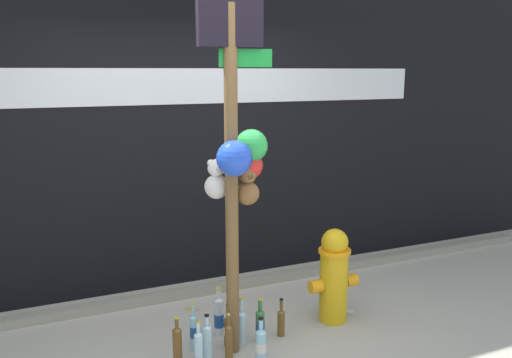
% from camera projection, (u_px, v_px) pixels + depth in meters
% --- Properties ---
extents(building_wall, '(10.00, 0.21, 3.78)m').
position_uv_depth(building_wall, '(174.00, 88.00, 4.84)').
color(building_wall, black).
rests_on(building_wall, ground_plane).
extents(curb_strip, '(8.00, 0.12, 0.08)m').
position_uv_depth(curb_strip, '(192.00, 292.00, 4.83)').
color(curb_strip, gray).
rests_on(curb_strip, ground_plane).
extents(memorial_post, '(0.52, 0.45, 2.56)m').
position_uv_depth(memorial_post, '(237.00, 149.00, 3.61)').
color(memorial_post, brown).
rests_on(memorial_post, ground_plane).
extents(fire_hydrant, '(0.44, 0.26, 0.79)m').
position_uv_depth(fire_hydrant, '(334.00, 275.00, 4.29)').
color(fire_hydrant, gold).
rests_on(fire_hydrant, ground_plane).
extents(bottle_0, '(0.07, 0.07, 0.35)m').
position_uv_depth(bottle_0, '(207.00, 341.00, 3.74)').
color(bottle_0, '#B2DBEA').
rests_on(bottle_0, ground_plane).
extents(bottle_1, '(0.07, 0.07, 0.35)m').
position_uv_depth(bottle_1, '(260.00, 324.00, 4.00)').
color(bottle_1, '#337038').
rests_on(bottle_1, ground_plane).
extents(bottle_2, '(0.07, 0.07, 0.37)m').
position_uv_depth(bottle_2, '(177.00, 345.00, 3.66)').
color(bottle_2, brown).
rests_on(bottle_2, ground_plane).
extents(bottle_3, '(0.08, 0.08, 0.40)m').
position_uv_depth(bottle_3, '(219.00, 316.00, 4.09)').
color(bottle_3, silver).
rests_on(bottle_3, ground_plane).
extents(bottle_4, '(0.06, 0.06, 0.33)m').
position_uv_depth(bottle_4, '(228.00, 330.00, 3.94)').
color(bottle_4, brown).
rests_on(bottle_4, ground_plane).
extents(bottle_5, '(0.06, 0.06, 0.31)m').
position_uv_depth(bottle_5, '(281.00, 321.00, 4.09)').
color(bottle_5, brown).
rests_on(bottle_5, ground_plane).
extents(bottle_6, '(0.08, 0.08, 0.33)m').
position_uv_depth(bottle_6, '(261.00, 344.00, 3.74)').
color(bottle_6, '#93CCE0').
rests_on(bottle_6, ground_plane).
extents(bottle_7, '(0.06, 0.06, 0.35)m').
position_uv_depth(bottle_7, '(229.00, 341.00, 3.75)').
color(bottle_7, brown).
rests_on(bottle_7, ground_plane).
extents(bottle_8, '(0.06, 0.06, 0.36)m').
position_uv_depth(bottle_8, '(199.00, 349.00, 3.62)').
color(bottle_8, '#B2DBEA').
rests_on(bottle_8, ground_plane).
extents(bottle_9, '(0.07, 0.07, 0.37)m').
position_uv_depth(bottle_9, '(241.00, 325.00, 3.98)').
color(bottle_9, '#B2DBEA').
rests_on(bottle_9, ground_plane).
extents(bottle_10, '(0.06, 0.06, 0.37)m').
position_uv_depth(bottle_10, '(194.00, 331.00, 3.87)').
color(bottle_10, '#93CCE0').
rests_on(bottle_10, ground_plane).
extents(litter_0, '(0.14, 0.14, 0.01)m').
position_uv_depth(litter_0, '(192.00, 309.00, 4.56)').
color(litter_0, tan).
rests_on(litter_0, ground_plane).
extents(litter_1, '(0.14, 0.15, 0.01)m').
position_uv_depth(litter_1, '(345.00, 310.00, 4.54)').
color(litter_1, silver).
rests_on(litter_1, ground_plane).
extents(litter_2, '(0.15, 0.09, 0.01)m').
position_uv_depth(litter_2, '(216.00, 286.00, 5.05)').
color(litter_2, silver).
rests_on(litter_2, ground_plane).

